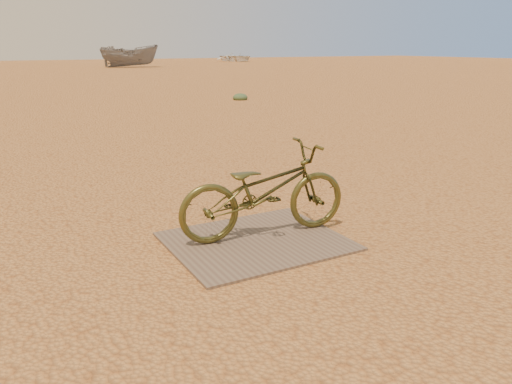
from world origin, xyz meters
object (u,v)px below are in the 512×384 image
plywood_board (256,241)px  bicycle (264,191)px  boat_far_right (236,57)px  boat_mid_right (130,56)px

plywood_board → bicycle: 0.45m
boat_far_right → plywood_board: bearing=-130.4°
bicycle → boat_mid_right: 37.17m
plywood_board → boat_far_right: bearing=63.4°
plywood_board → bicycle: size_ratio=0.94×
plywood_board → boat_far_right: (22.74, 45.33, 0.44)m
boat_mid_right → boat_far_right: size_ratio=1.02×
bicycle → boat_mid_right: boat_mid_right is taller
boat_far_right → boat_mid_right: bearing=-160.5°
boat_mid_right → boat_far_right: bearing=-43.3°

